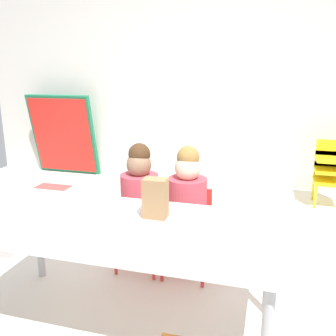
{
  "coord_description": "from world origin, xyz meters",
  "views": [
    {
      "loc": [
        0.74,
        -2.36,
        1.41
      ],
      "look_at": [
        0.19,
        -0.42,
        0.87
      ],
      "focal_mm": 39.94,
      "sensor_mm": 36.0,
      "label": 1
    }
  ],
  "objects_px": {
    "paper_bag_brown": "(155,198)",
    "paper_plate_near_edge": "(68,211)",
    "folded_activity_table": "(63,135)",
    "paper_plate_center_table": "(78,226)",
    "seated_child_near_camera": "(140,196)",
    "kid_chair_yellow_stack": "(331,168)",
    "seated_child_middle_seat": "(187,200)",
    "craft_table": "(123,232)",
    "donut_powdered_on_plate": "(68,208)"
  },
  "relations": [
    {
      "from": "craft_table",
      "to": "seated_child_middle_seat",
      "type": "relative_size",
      "value": 1.84
    },
    {
      "from": "craft_table",
      "to": "paper_bag_brown",
      "type": "bearing_deg",
      "value": 41.75
    },
    {
      "from": "paper_plate_near_edge",
      "to": "paper_plate_center_table",
      "type": "xyz_separation_m",
      "value": [
        0.16,
        -0.18,
        0.0
      ]
    },
    {
      "from": "paper_bag_brown",
      "to": "paper_plate_center_table",
      "type": "distance_m",
      "value": 0.43
    },
    {
      "from": "folded_activity_table",
      "to": "paper_plate_center_table",
      "type": "distance_m",
      "value": 3.29
    },
    {
      "from": "paper_bag_brown",
      "to": "paper_plate_near_edge",
      "type": "xyz_separation_m",
      "value": [
        -0.51,
        -0.06,
        -0.11
      ]
    },
    {
      "from": "seated_child_near_camera",
      "to": "paper_plate_near_edge",
      "type": "xyz_separation_m",
      "value": [
        -0.24,
        -0.54,
        0.07
      ]
    },
    {
      "from": "paper_plate_center_table",
      "to": "folded_activity_table",
      "type": "bearing_deg",
      "value": 122.23
    },
    {
      "from": "paper_plate_center_table",
      "to": "craft_table",
      "type": "bearing_deg",
      "value": 28.63
    },
    {
      "from": "kid_chair_yellow_stack",
      "to": "donut_powdered_on_plate",
      "type": "xyz_separation_m",
      "value": [
        -1.71,
        -2.33,
        0.25
      ]
    },
    {
      "from": "seated_child_near_camera",
      "to": "folded_activity_table",
      "type": "relative_size",
      "value": 0.84
    },
    {
      "from": "craft_table",
      "to": "paper_plate_center_table",
      "type": "xyz_separation_m",
      "value": [
        -0.2,
        -0.11,
        0.06
      ]
    },
    {
      "from": "seated_child_middle_seat",
      "to": "folded_activity_table",
      "type": "height_order",
      "value": "folded_activity_table"
    },
    {
      "from": "paper_bag_brown",
      "to": "paper_plate_center_table",
      "type": "relative_size",
      "value": 1.22
    },
    {
      "from": "seated_child_near_camera",
      "to": "donut_powdered_on_plate",
      "type": "xyz_separation_m",
      "value": [
        -0.24,
        -0.54,
        0.09
      ]
    },
    {
      "from": "kid_chair_yellow_stack",
      "to": "seated_child_near_camera",
      "type": "bearing_deg",
      "value": -129.45
    },
    {
      "from": "paper_plate_near_edge",
      "to": "paper_plate_center_table",
      "type": "height_order",
      "value": "same"
    },
    {
      "from": "folded_activity_table",
      "to": "donut_powdered_on_plate",
      "type": "height_order",
      "value": "folded_activity_table"
    },
    {
      "from": "folded_activity_table",
      "to": "donut_powdered_on_plate",
      "type": "bearing_deg",
      "value": -58.52
    },
    {
      "from": "kid_chair_yellow_stack",
      "to": "paper_plate_center_table",
      "type": "height_order",
      "value": "kid_chair_yellow_stack"
    },
    {
      "from": "craft_table",
      "to": "paper_bag_brown",
      "type": "relative_size",
      "value": 7.66
    },
    {
      "from": "paper_bag_brown",
      "to": "paper_plate_near_edge",
      "type": "distance_m",
      "value": 0.52
    },
    {
      "from": "seated_child_near_camera",
      "to": "paper_plate_near_edge",
      "type": "distance_m",
      "value": 0.6
    },
    {
      "from": "craft_table",
      "to": "kid_chair_yellow_stack",
      "type": "bearing_deg",
      "value": 60.73
    },
    {
      "from": "seated_child_middle_seat",
      "to": "kid_chair_yellow_stack",
      "type": "xyz_separation_m",
      "value": [
        1.13,
        1.79,
        -0.16
      ]
    },
    {
      "from": "folded_activity_table",
      "to": "paper_bag_brown",
      "type": "distance_m",
      "value": 3.3
    },
    {
      "from": "seated_child_middle_seat",
      "to": "paper_bag_brown",
      "type": "distance_m",
      "value": 0.52
    },
    {
      "from": "craft_table",
      "to": "kid_chair_yellow_stack",
      "type": "relative_size",
      "value": 2.48
    },
    {
      "from": "seated_child_near_camera",
      "to": "paper_plate_near_edge",
      "type": "bearing_deg",
      "value": -113.68
    },
    {
      "from": "craft_table",
      "to": "seated_child_near_camera",
      "type": "distance_m",
      "value": 0.62
    },
    {
      "from": "paper_plate_near_edge",
      "to": "kid_chair_yellow_stack",
      "type": "bearing_deg",
      "value": 53.75
    },
    {
      "from": "kid_chair_yellow_stack",
      "to": "paper_plate_center_table",
      "type": "bearing_deg",
      "value": -121.68
    },
    {
      "from": "donut_powdered_on_plate",
      "to": "seated_child_middle_seat",
      "type": "bearing_deg",
      "value": 43.36
    },
    {
      "from": "craft_table",
      "to": "paper_plate_near_edge",
      "type": "relative_size",
      "value": 9.37
    },
    {
      "from": "craft_table",
      "to": "folded_activity_table",
      "type": "bearing_deg",
      "value": 126.27
    },
    {
      "from": "paper_bag_brown",
      "to": "paper_plate_near_edge",
      "type": "relative_size",
      "value": 1.22
    },
    {
      "from": "seated_child_middle_seat",
      "to": "kid_chair_yellow_stack",
      "type": "bearing_deg",
      "value": 57.63
    },
    {
      "from": "seated_child_middle_seat",
      "to": "paper_bag_brown",
      "type": "xyz_separation_m",
      "value": [
        -0.07,
        -0.48,
        0.17
      ]
    },
    {
      "from": "craft_table",
      "to": "donut_powdered_on_plate",
      "type": "bearing_deg",
      "value": 169.67
    },
    {
      "from": "craft_table",
      "to": "folded_activity_table",
      "type": "relative_size",
      "value": 1.55
    },
    {
      "from": "kid_chair_yellow_stack",
      "to": "folded_activity_table",
      "type": "bearing_deg",
      "value": 175.27
    },
    {
      "from": "paper_plate_center_table",
      "to": "donut_powdered_on_plate",
      "type": "distance_m",
      "value": 0.24
    },
    {
      "from": "seated_child_middle_seat",
      "to": "folded_activity_table",
      "type": "xyz_separation_m",
      "value": [
        -2.17,
        2.06,
        -0.02
      ]
    },
    {
      "from": "craft_table",
      "to": "seated_child_near_camera",
      "type": "bearing_deg",
      "value": 101.71
    },
    {
      "from": "seated_child_middle_seat",
      "to": "paper_bag_brown",
      "type": "relative_size",
      "value": 4.17
    },
    {
      "from": "donut_powdered_on_plate",
      "to": "folded_activity_table",
      "type": "bearing_deg",
      "value": 121.48
    },
    {
      "from": "folded_activity_table",
      "to": "paper_bag_brown",
      "type": "relative_size",
      "value": 4.94
    },
    {
      "from": "folded_activity_table",
      "to": "paper_plate_near_edge",
      "type": "xyz_separation_m",
      "value": [
        1.59,
        -2.6,
        0.09
      ]
    },
    {
      "from": "seated_child_near_camera",
      "to": "paper_plate_near_edge",
      "type": "height_order",
      "value": "seated_child_near_camera"
    },
    {
      "from": "seated_child_near_camera",
      "to": "kid_chair_yellow_stack",
      "type": "distance_m",
      "value": 2.32
    }
  ]
}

